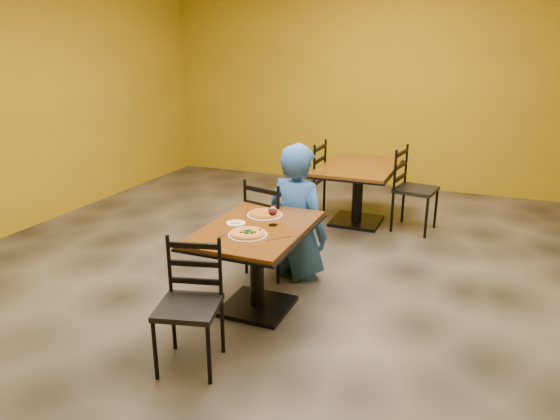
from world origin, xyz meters
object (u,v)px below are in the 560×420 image
at_px(table_second, 358,180).
at_px(pizza_far, 265,213).
at_px(plate_main, 248,235).
at_px(table_main, 257,249).
at_px(plate_far, 265,215).
at_px(chair_second_left, 305,179).
at_px(wine_glass, 273,215).
at_px(chair_main_near, 188,308).
at_px(chair_main_far, 274,226).
at_px(pizza_main, 248,233).
at_px(side_plate, 236,223).
at_px(diner, 298,211).
at_px(chair_second_right, 416,190).

bearing_deg(table_second, pizza_far, -97.49).
bearing_deg(plate_main, table_main, 96.02).
bearing_deg(table_main, plate_far, 100.24).
xyz_separation_m(table_second, chair_second_left, (-0.71, 0.00, -0.06)).
distance_m(plate_far, wine_glass, 0.28).
bearing_deg(chair_main_near, plate_main, 66.35).
xyz_separation_m(chair_main_far, pizza_far, (0.11, -0.46, 0.29)).
bearing_deg(pizza_main, chair_main_near, -99.13).
bearing_deg(table_main, table_second, 84.55).
bearing_deg(plate_main, side_plate, 134.99).
relative_size(pizza_main, pizza_far, 1.01).
bearing_deg(pizza_far, table_second, 82.51).
height_order(chair_main_far, side_plate, chair_main_far).
xyz_separation_m(plate_main, side_plate, (-0.21, 0.21, 0.00)).
relative_size(chair_main_far, pizza_main, 3.39).
distance_m(chair_main_far, plate_main, 1.01).
relative_size(chair_main_far, wine_glass, 5.36).
relative_size(plate_far, side_plate, 1.94).
xyz_separation_m(chair_main_near, side_plate, (-0.10, 0.92, 0.30)).
distance_m(diner, plate_main, 1.00).
height_order(table_second, wine_glass, wine_glass).
xyz_separation_m(chair_second_right, plate_main, (-0.93, -2.73, 0.25)).
relative_size(table_main, table_second, 0.91).
height_order(chair_main_near, pizza_far, chair_main_near).
relative_size(diner, pizza_far, 4.71).
bearing_deg(diner, table_second, -80.54).
bearing_deg(side_plate, wine_glass, 15.69).
relative_size(table_second, pizza_far, 4.81).
bearing_deg(plate_main, chair_second_right, 71.16).
height_order(table_second, chair_second_right, chair_second_right).
bearing_deg(pizza_far, side_plate, -115.08).
height_order(chair_second_left, pizza_main, chair_second_left).
xyz_separation_m(diner, pizza_far, (-0.12, -0.50, 0.11)).
bearing_deg(chair_second_right, table_second, 98.88).
xyz_separation_m(diner, side_plate, (-0.26, -0.79, 0.10)).
xyz_separation_m(table_main, wine_glass, (0.11, 0.09, 0.28)).
bearing_deg(pizza_main, chair_second_left, 100.27).
xyz_separation_m(table_second, chair_main_near, (-0.33, -3.44, -0.11)).
height_order(chair_main_near, pizza_main, chair_main_near).
bearing_deg(plate_main, wine_glass, 73.16).
bearing_deg(side_plate, chair_main_near, -84.11).
height_order(chair_main_near, chair_main_far, chair_main_far).
relative_size(table_second, plate_far, 4.34).
xyz_separation_m(chair_main_far, diner, (0.23, 0.04, 0.18)).
bearing_deg(pizza_main, diner, 87.16).
relative_size(table_second, diner, 1.02).
xyz_separation_m(table_second, pizza_main, (-0.22, -2.73, 0.21)).
relative_size(chair_second_left, pizza_far, 3.60).
bearing_deg(pizza_far, plate_far, -90.00).
relative_size(table_main, chair_main_near, 1.36).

